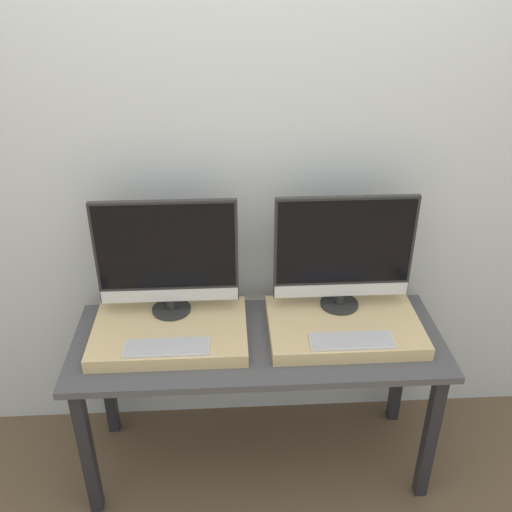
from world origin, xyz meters
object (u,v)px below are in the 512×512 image
Objects in this scene: keyboard_left at (167,347)px; keyboard_right at (352,341)px; monitor_left at (167,256)px; monitor_right at (344,251)px.

keyboard_left and keyboard_right have the same top height.
keyboard_right is at bearing -19.80° from monitor_left.
monitor_left and monitor_right have the same top height.
keyboard_left is at bearing -90.00° from monitor_left.
monitor_right reaches higher than keyboard_right.
monitor_right is (0.72, 0.00, 0.00)m from monitor_left.
keyboard_left is 0.81m from monitor_right.
monitor_left is at bearing 90.00° from keyboard_left.
keyboard_right is (0.72, 0.00, 0.00)m from keyboard_left.
keyboard_right is at bearing -90.00° from monitor_right.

